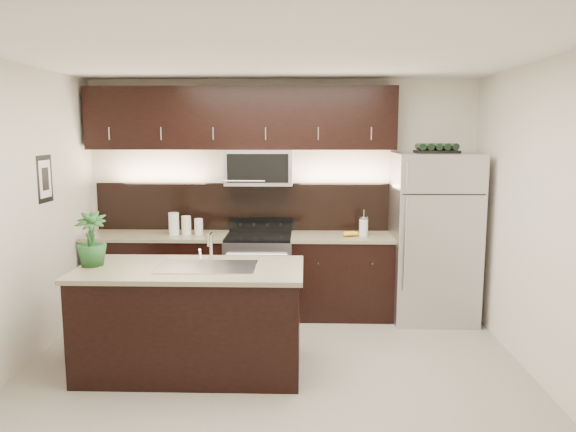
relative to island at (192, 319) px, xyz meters
The scene contains 12 objects.
ground 0.87m from the island, 10.65° to the right, with size 4.50×4.50×0.00m, color gray.
room_walls 1.38m from the island, 15.81° to the right, with size 4.52×4.02×2.71m.
counter_run 1.58m from the island, 80.28° to the left, with size 3.51×0.65×0.94m.
upper_fixtures 2.40m from the island, 80.24° to the left, with size 3.49×0.40×1.66m.
island is the anchor object (origin of this frame).
sink_faucet 0.51m from the island, ahead, with size 0.84×0.50×0.28m.
refrigerator 2.89m from the island, 31.56° to the left, with size 0.90×0.81×1.87m, color #B2B2B7.
wine_rack 3.20m from the island, 31.56° to the left, with size 0.46×0.29×0.11m.
plant 1.12m from the island, behind, with size 0.26×0.26×0.47m, color #1F4F21.
canisters 1.67m from the island, 104.19° to the left, with size 0.38×0.15×0.26m.
french_press 2.31m from the island, 42.28° to the left, with size 0.10×0.10×0.29m.
bananas 2.13m from the island, 45.42° to the left, with size 0.19×0.14×0.06m, color gold.
Camera 1 is at (0.27, -4.58, 2.11)m, focal length 35.00 mm.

